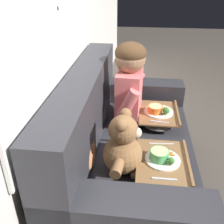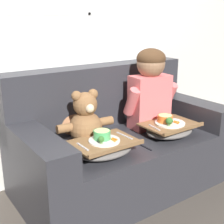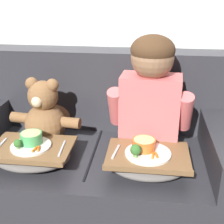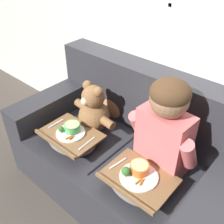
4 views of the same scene
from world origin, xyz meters
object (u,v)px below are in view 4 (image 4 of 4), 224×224
Objects in this scene: lap_tray_child at (138,181)px; teddy_bear at (93,111)px; couch at (126,153)px; throw_pillow_behind_child at (180,132)px; throw_pillow_behind_teddy at (113,101)px; child_figure at (166,124)px; lap_tray_teddy at (71,138)px.

teddy_bear is at bearing 158.76° from lap_tray_child.
couch is 0.45m from lap_tray_child.
lap_tray_child is at bearing -21.24° from teddy_bear.
couch reaches higher than throw_pillow_behind_child.
throw_pillow_behind_teddy is at bearing 89.84° from teddy_bear.
couch reaches higher than teddy_bear.
teddy_bear is (-0.64, -0.24, 0.02)m from throw_pillow_behind_child.
child_figure is at bearing -20.57° from throw_pillow_behind_teddy.
teddy_bear reaches higher than lap_tray_teddy.
lap_tray_child is at bearing -90.28° from throw_pillow_behind_child.
throw_pillow_behind_child is 0.81m from lap_tray_teddy.
throw_pillow_behind_child is 1.06× the size of throw_pillow_behind_teddy.
child_figure is 1.57× the size of lap_tray_child.
lap_tray_teddy is at bearing -89.97° from teddy_bear.
child_figure is 1.53× the size of lap_tray_teddy.
throw_pillow_behind_teddy is at bearing 146.56° from couch.
lap_tray_teddy is at bearing -90.06° from throw_pillow_behind_teddy.
teddy_bear is at bearing -90.16° from throw_pillow_behind_teddy.
lap_tray_teddy is at bearing -179.98° from lap_tray_child.
couch reaches higher than throw_pillow_behind_teddy.
throw_pillow_behind_teddy is at bearing 89.94° from lap_tray_teddy.
child_figure is at bearing 0.41° from teddy_bear.
lap_tray_child is (0.32, -0.28, 0.16)m from couch.
couch is 0.43m from teddy_bear.
child_figure is at bearing 21.55° from lap_tray_teddy.
couch is 5.28× the size of throw_pillow_behind_teddy.
throw_pillow_behind_child is 0.64m from throw_pillow_behind_teddy.
couch is at bearing -146.56° from throw_pillow_behind_child.
lap_tray_child is at bearing -37.71° from throw_pillow_behind_teddy.
child_figure is at bearing -5.16° from couch.
lap_tray_teddy is at bearing -142.41° from throw_pillow_behind_child.
throw_pillow_behind_child is at bearing 33.44° from couch.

